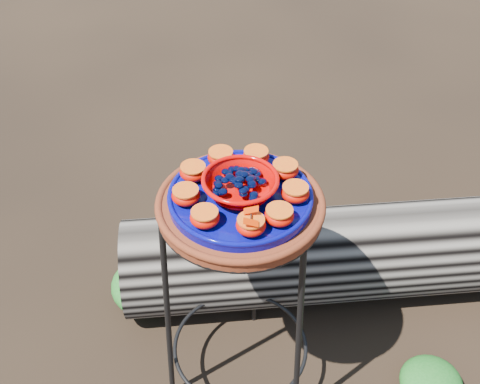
% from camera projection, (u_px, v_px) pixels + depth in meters
% --- Properties ---
extents(ground, '(60.00, 60.00, 0.00)m').
position_uv_depth(ground, '(240.00, 373.00, 1.92)').
color(ground, black).
extents(plant_stand, '(0.44, 0.44, 0.70)m').
position_uv_depth(plant_stand, '(240.00, 303.00, 1.69)').
color(plant_stand, black).
rests_on(plant_stand, ground).
extents(terracotta_saucer, '(0.40, 0.40, 0.03)m').
position_uv_depth(terracotta_saucer, '(240.00, 206.00, 1.45)').
color(terracotta_saucer, '#4A230F').
rests_on(terracotta_saucer, plant_stand).
extents(cobalt_plate, '(0.34, 0.34, 0.02)m').
position_uv_depth(cobalt_plate, '(240.00, 198.00, 1.43)').
color(cobalt_plate, '#03005A').
rests_on(cobalt_plate, terracotta_saucer).
extents(red_bowl, '(0.17, 0.17, 0.05)m').
position_uv_depth(red_bowl, '(240.00, 186.00, 1.41)').
color(red_bowl, '#C50502').
rests_on(red_bowl, cobalt_plate).
extents(glass_gems, '(0.13, 0.13, 0.02)m').
position_uv_depth(glass_gems, '(240.00, 174.00, 1.39)').
color(glass_gems, black).
rests_on(glass_gems, red_bowl).
extents(orange_half_0, '(0.07, 0.07, 0.04)m').
position_uv_depth(orange_half_0, '(251.00, 225.00, 1.32)').
color(orange_half_0, '#BD0000').
rests_on(orange_half_0, cobalt_plate).
extents(orange_half_1, '(0.07, 0.07, 0.04)m').
position_uv_depth(orange_half_1, '(279.00, 216.00, 1.34)').
color(orange_half_1, '#BD0000').
rests_on(orange_half_1, cobalt_plate).
extents(orange_half_2, '(0.07, 0.07, 0.04)m').
position_uv_depth(orange_half_2, '(295.00, 193.00, 1.40)').
color(orange_half_2, '#BD0000').
rests_on(orange_half_2, cobalt_plate).
extents(orange_half_3, '(0.07, 0.07, 0.04)m').
position_uv_depth(orange_half_3, '(285.00, 170.00, 1.47)').
color(orange_half_3, '#BD0000').
rests_on(orange_half_3, cobalt_plate).
extents(orange_half_4, '(0.07, 0.07, 0.04)m').
position_uv_depth(orange_half_4, '(256.00, 156.00, 1.51)').
color(orange_half_4, '#BD0000').
rests_on(orange_half_4, cobalt_plate).
extents(orange_half_5, '(0.07, 0.07, 0.04)m').
position_uv_depth(orange_half_5, '(221.00, 157.00, 1.51)').
color(orange_half_5, '#BD0000').
rests_on(orange_half_5, cobalt_plate).
extents(orange_half_6, '(0.07, 0.07, 0.04)m').
position_uv_depth(orange_half_6, '(193.00, 172.00, 1.46)').
color(orange_half_6, '#BD0000').
rests_on(orange_half_6, cobalt_plate).
extents(orange_half_7, '(0.07, 0.07, 0.04)m').
position_uv_depth(orange_half_7, '(186.00, 196.00, 1.39)').
color(orange_half_7, '#BD0000').
rests_on(orange_half_7, cobalt_plate).
extents(orange_half_8, '(0.07, 0.07, 0.04)m').
position_uv_depth(orange_half_8, '(205.00, 217.00, 1.34)').
color(orange_half_8, '#BD0000').
rests_on(orange_half_8, cobalt_plate).
extents(butterfly, '(0.08, 0.06, 0.01)m').
position_uv_depth(butterfly, '(251.00, 217.00, 1.30)').
color(butterfly, red).
rests_on(butterfly, orange_half_0).
extents(driftwood_log, '(1.84, 1.00, 0.33)m').
position_uv_depth(driftwood_log, '(382.00, 251.00, 2.10)').
color(driftwood_log, black).
rests_on(driftwood_log, ground).
extents(foliage_left, '(0.27, 0.27, 0.14)m').
position_uv_depth(foliage_left, '(150.00, 283.00, 2.11)').
color(foliage_left, '#155718').
rests_on(foliage_left, ground).
extents(foliage_right, '(0.19, 0.19, 0.10)m').
position_uv_depth(foliage_right, '(431.00, 382.00, 1.84)').
color(foliage_right, '#155718').
rests_on(foliage_right, ground).
extents(foliage_back, '(0.29, 0.29, 0.14)m').
position_uv_depth(foliage_back, '(227.00, 233.00, 2.30)').
color(foliage_back, '#155718').
rests_on(foliage_back, ground).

